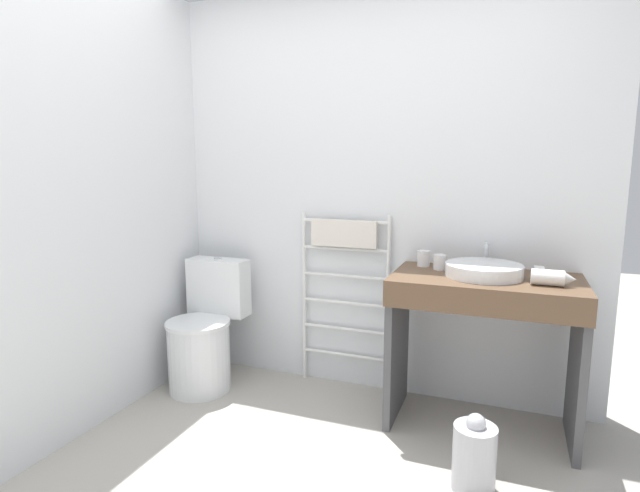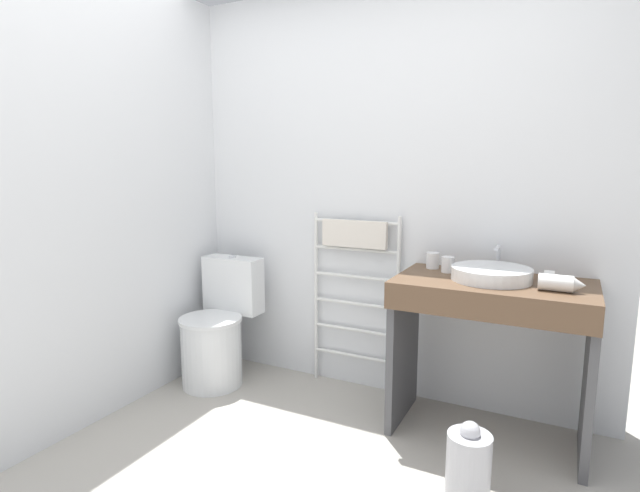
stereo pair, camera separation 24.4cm
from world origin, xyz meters
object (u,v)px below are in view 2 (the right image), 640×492
sink_basin (491,273)px  toilet (217,333)px  towel_radiator (355,266)px  trash_bin (468,465)px  cup_near_wall (433,260)px  hair_dryer (558,282)px  cup_near_edge (448,265)px

sink_basin → toilet: bearing=-176.6°
towel_radiator → sink_basin: bearing=-15.1°
trash_bin → cup_near_wall: bearing=116.6°
trash_bin → toilet: bearing=164.5°
cup_near_wall → toilet: bearing=-169.0°
towel_radiator → hair_dryer: size_ratio=5.59×
toilet → hair_dryer: (1.98, 0.02, 0.55)m
cup_near_edge → trash_bin: 1.02m
toilet → cup_near_edge: (1.43, 0.19, 0.56)m
toilet → cup_near_edge: cup_near_edge is taller
cup_near_edge → trash_bin: bearing=-68.2°
towel_radiator → cup_near_wall: size_ratio=12.46×
toilet → cup_near_wall: size_ratio=9.10×
cup_near_wall → cup_near_edge: bearing=-33.3°
hair_dryer → trash_bin: (-0.28, -0.49, -0.72)m
cup_near_edge → towel_radiator: bearing=167.7°
toilet → sink_basin: (1.67, 0.10, 0.55)m
hair_dryer → trash_bin: size_ratio=0.56×
sink_basin → trash_bin: sink_basin is taller
towel_radiator → toilet: bearing=-158.6°
sink_basin → towel_radiator: bearing=164.9°
sink_basin → cup_near_edge: (-0.24, 0.09, 0.01)m
cup_near_edge → hair_dryer: size_ratio=0.42×
hair_dryer → trash_bin: 0.92m
toilet → cup_near_wall: cup_near_wall is taller
hair_dryer → toilet: bearing=-179.4°
sink_basin → trash_bin: (0.03, -0.57, -0.72)m
cup_near_wall → trash_bin: 1.09m
toilet → trash_bin: (1.70, -0.47, -0.17)m
sink_basin → hair_dryer: hair_dryer is taller
toilet → towel_radiator: towel_radiator is taller
towel_radiator → cup_near_edge: 0.62m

